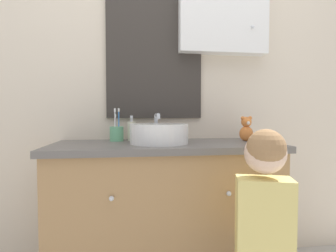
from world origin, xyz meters
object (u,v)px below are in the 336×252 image
at_px(child_figure, 264,222).
at_px(teddy_bear, 246,129).
at_px(sink_basin, 159,133).
at_px(soap_dispenser, 132,131).
at_px(toothbrush_holder, 117,133).

distance_m(child_figure, teddy_bear, 0.65).
xyz_separation_m(child_figure, teddy_bear, (0.16, 0.53, 0.35)).
xyz_separation_m(sink_basin, child_figure, (0.39, -0.48, -0.34)).
relative_size(soap_dispenser, teddy_bear, 1.02).
bearing_deg(child_figure, soap_dispenser, 129.80).
relative_size(sink_basin, child_figure, 0.41).
distance_m(toothbrush_holder, soap_dispenser, 0.09).
bearing_deg(soap_dispenser, child_figure, -50.20).
height_order(soap_dispenser, child_figure, soap_dispenser).
bearing_deg(child_figure, sink_basin, 129.03).
distance_m(sink_basin, teddy_bear, 0.54).
bearing_deg(sink_basin, teddy_bear, 5.27).
distance_m(soap_dispenser, teddy_bear, 0.71).
bearing_deg(soap_dispenser, sink_basin, -48.18).
height_order(sink_basin, soap_dispenser, sink_basin).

